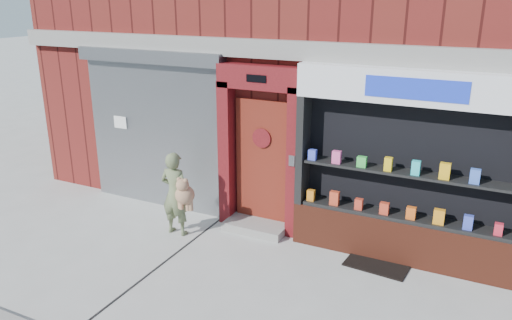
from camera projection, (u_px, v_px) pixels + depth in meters
The scene contains 6 objects.
ground at pixel (251, 289), 7.09m from camera, with size 80.00×80.00×0.00m, color #9E9E99.
shutter_bay at pixel (155, 120), 9.44m from camera, with size 3.10×0.30×3.04m.
red_door_bay at pixel (260, 150), 8.53m from camera, with size 1.52×0.58×2.90m.
pharmacy_bay at pixel (409, 178), 7.47m from camera, with size 3.50×0.41×3.00m.
woman at pixel (177, 194), 8.50m from camera, with size 0.71×0.45×1.48m.
doormat at pixel (378, 263), 7.76m from camera, with size 0.94×0.66×0.02m, color black.
Camera 1 is at (2.77, -5.48, 4.00)m, focal length 35.00 mm.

